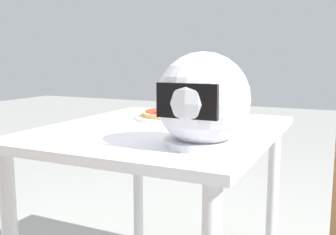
% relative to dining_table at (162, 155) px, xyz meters
% --- Properties ---
extents(dining_table, '(0.81, 0.96, 0.76)m').
position_rel_dining_table_xyz_m(dining_table, '(0.00, 0.00, 0.00)').
color(dining_table, white).
rests_on(dining_table, ground).
extents(pizza_plate, '(0.33, 0.33, 0.01)m').
position_rel_dining_table_xyz_m(pizza_plate, '(0.05, -0.21, 0.11)').
color(pizza_plate, white).
rests_on(pizza_plate, dining_table).
extents(pizza, '(0.27, 0.27, 0.06)m').
position_rel_dining_table_xyz_m(pizza, '(0.05, -0.21, 0.13)').
color(pizza, tan).
rests_on(pizza, pizza_plate).
extents(motorcycle_helmet, '(0.27, 0.27, 0.27)m').
position_rel_dining_table_xyz_m(motorcycle_helmet, '(-0.25, 0.23, 0.24)').
color(motorcycle_helmet, silver).
rests_on(motorcycle_helmet, dining_table).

